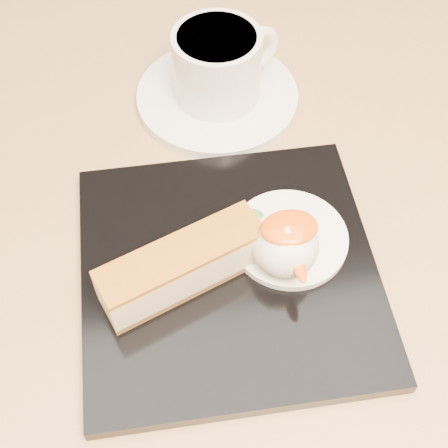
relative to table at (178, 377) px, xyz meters
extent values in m
cylinder|color=black|center=(0.00, 0.00, -0.21)|extent=(0.08, 0.08, 0.66)
cube|color=olive|center=(0.00, 0.00, 0.14)|extent=(0.80, 0.80, 0.04)
cube|color=black|center=(0.05, 0.01, 0.16)|extent=(0.23, 0.23, 0.01)
cube|color=brown|center=(0.02, 0.01, 0.17)|extent=(0.13, 0.07, 0.01)
cube|color=beige|center=(0.02, 0.01, 0.19)|extent=(0.13, 0.07, 0.03)
cube|color=#89460F|center=(0.02, 0.01, 0.20)|extent=(0.13, 0.07, 0.00)
cylinder|color=white|center=(0.10, 0.03, 0.17)|extent=(0.09, 0.09, 0.01)
sphere|color=white|center=(0.09, 0.01, 0.19)|extent=(0.05, 0.05, 0.05)
ellipsoid|color=#FF5508|center=(0.09, 0.01, 0.21)|extent=(0.04, 0.03, 0.01)
ellipsoid|color=#35862C|center=(0.07, 0.05, 0.17)|extent=(0.02, 0.01, 0.00)
ellipsoid|color=#35862C|center=(0.08, 0.05, 0.17)|extent=(0.02, 0.01, 0.00)
ellipsoid|color=#35862C|center=(0.06, 0.05, 0.17)|extent=(0.01, 0.02, 0.00)
cylinder|color=white|center=(0.08, 0.20, 0.16)|extent=(0.15, 0.15, 0.01)
cylinder|color=white|center=(0.08, 0.20, 0.20)|extent=(0.08, 0.08, 0.06)
cylinder|color=black|center=(0.08, 0.20, 0.23)|extent=(0.07, 0.07, 0.00)
torus|color=white|center=(0.12, 0.22, 0.20)|extent=(0.05, 0.03, 0.05)
camera|label=1|loc=(0.00, -0.23, 0.57)|focal=50.00mm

